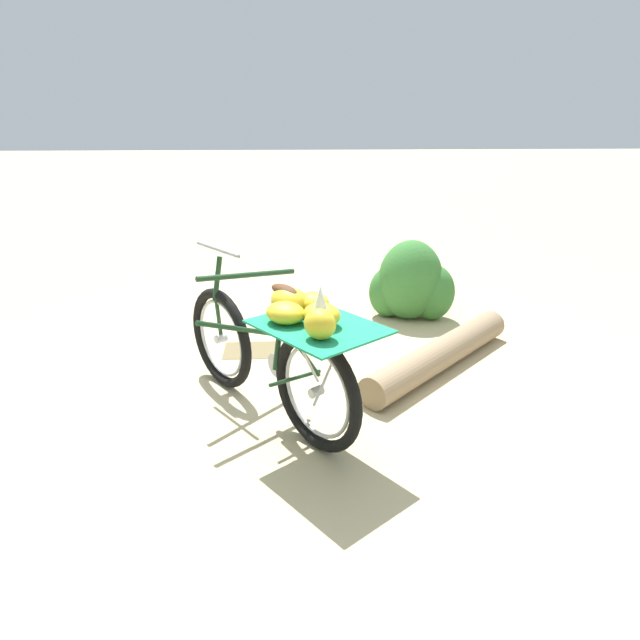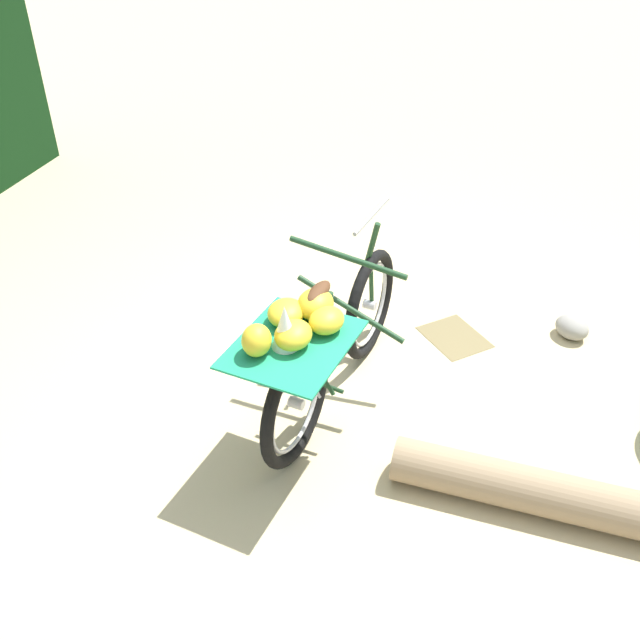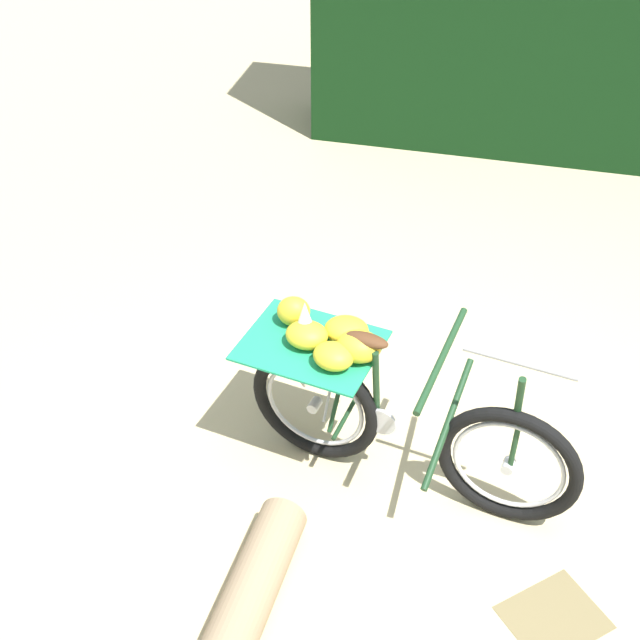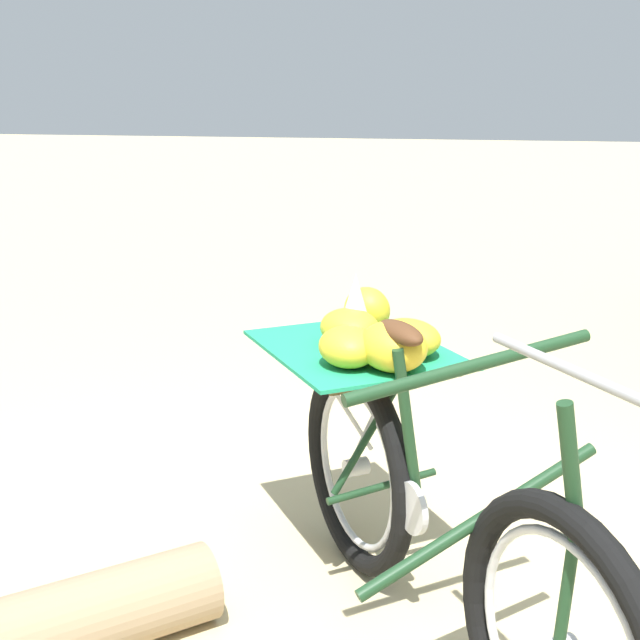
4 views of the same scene
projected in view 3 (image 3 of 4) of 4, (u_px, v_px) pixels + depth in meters
The scene contains 3 objects.
ground_plane at pixel (403, 514), 4.38m from camera, with size 60.00×60.00×0.00m, color #C6B284.
bicycle at pixel (383, 404), 4.28m from camera, with size 1.32×1.59×1.03m.
leaf_litter_patch at pixel (554, 617), 3.90m from camera, with size 0.44×0.36×0.01m, color olive.
Camera 3 is at (-1.72, -2.28, 3.50)m, focal length 47.33 mm.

